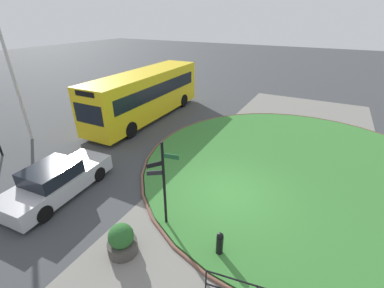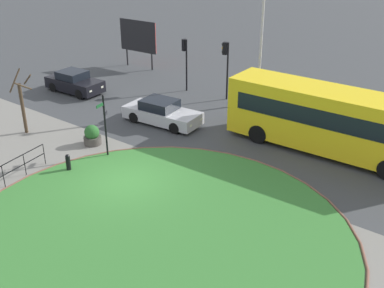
# 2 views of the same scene
# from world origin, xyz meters

# --- Properties ---
(ground) EXTENTS (120.00, 120.00, 0.00)m
(ground) POSITION_xyz_m (0.00, 0.00, 0.00)
(ground) COLOR #3D3F42
(sidewalk_paving) EXTENTS (32.00, 8.93, 0.02)m
(sidewalk_paving) POSITION_xyz_m (0.00, -1.54, 0.01)
(sidewalk_paving) COLOR gray
(sidewalk_paving) RESTS_ON ground
(grass_island) EXTENTS (14.93, 14.93, 0.10)m
(grass_island) POSITION_xyz_m (3.59, -2.33, 0.05)
(grass_island) COLOR #387A33
(grass_island) RESTS_ON ground
(grass_kerb_ring) EXTENTS (15.24, 15.24, 0.11)m
(grass_kerb_ring) POSITION_xyz_m (3.59, -2.33, 0.06)
(grass_kerb_ring) COLOR brown
(grass_kerb_ring) RESTS_ON ground
(signpost_directional) EXTENTS (0.54, 0.98, 3.25)m
(signpost_directional) POSITION_xyz_m (-2.63, 1.34, 1.83)
(signpost_directional) COLOR black
(signpost_directional) RESTS_ON ground
(bollard_foreground) EXTENTS (0.22, 0.22, 0.88)m
(bollard_foreground) POSITION_xyz_m (-2.94, -0.83, 0.45)
(bollard_foreground) COLOR black
(bollard_foreground) RESTS_ON ground
(bus_yellow) EXTENTS (10.44, 2.69, 3.23)m
(bus_yellow) POSITION_xyz_m (5.83, 8.40, 1.73)
(bus_yellow) COLOR yellow
(bus_yellow) RESTS_ON ground
(car_far_lane) EXTENTS (4.67, 2.13, 1.39)m
(car_far_lane) POSITION_xyz_m (-3.20, 6.20, 0.63)
(car_far_lane) COLOR #B7B7BC
(car_far_lane) RESTS_ON ground
(lamppost_tall) EXTENTS (0.32, 0.32, 8.26)m
(lamppost_tall) POSITION_xyz_m (-0.43, 12.33, 4.42)
(lamppost_tall) COLOR #B7B7BC
(lamppost_tall) RESTS_ON ground
(planter_near_signpost) EXTENTS (0.91, 0.91, 1.07)m
(planter_near_signpost) POSITION_xyz_m (-4.26, 1.85, 0.48)
(planter_near_signpost) COLOR #47423D
(planter_near_signpost) RESTS_ON ground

